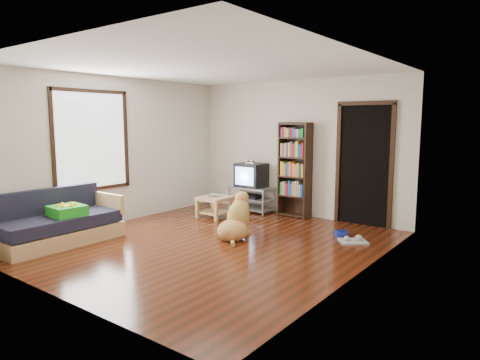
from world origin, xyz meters
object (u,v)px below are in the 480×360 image
Objects in this scene: tv_stand at (251,198)px; coffee_table at (215,203)px; laptop at (214,196)px; grey_rag at (353,242)px; crt_tv at (252,175)px; sofa at (59,226)px; green_cushion at (67,211)px; bookshelf at (295,165)px; dog at (236,221)px; dog_bowl at (341,233)px.

tv_stand reaches higher than coffee_table.
grey_rag is at bearing -25.04° from laptop.
crt_tv reaches higher than laptop.
crt_tv is 0.32× the size of sofa.
grey_rag is (3.42, 2.61, -0.48)m from green_cushion.
bookshelf is (1.16, 1.03, 0.59)m from laptop.
grey_rag is at bearing -0.89° from coffee_table.
laptop reaches higher than coffee_table.
coffee_table is 0.64× the size of dog.
bookshelf is 4.26m from sofa.
grey_rag is at bearing 37.10° from sofa.
crt_tv is (0.21, 0.96, 0.33)m from laptop.
laptop is 0.16× the size of sofa.
grey_rag is 0.22× the size of bookshelf.
dog reaches higher than dog_bowl.
laptop is 0.34× the size of dog.
grey_rag is at bearing 41.87° from green_cushion.
dog_bowl is 4.38m from sofa.
grey_rag is 2.80m from coffee_table.
green_cushion is 2.56m from dog.
laptop is 2.52m from dog_bowl.
crt_tv is 0.68× the size of dog.
tv_stand is at bearing 81.12° from green_cushion.
crt_tv is (-2.57, 0.97, 0.73)m from grey_rag.
dog_bowl is 0.38× the size of crt_tv.
dog reaches higher than green_cushion.
coffee_table is (-2.79, 0.04, 0.27)m from grey_rag.
tv_stand is 0.50× the size of sofa.
crt_tv reaches higher than coffee_table.
green_cushion reaches higher than coffee_table.
tv_stand is (0.21, 0.93, -0.14)m from laptop.
coffee_table is (0.64, 2.65, -0.22)m from green_cushion.
bookshelf reaches higher than laptop.
laptop is 0.32× the size of tv_stand.
coffee_table is at bearing 81.04° from green_cushion.
laptop is at bearing 74.22° from sofa.
green_cushion is at bearing 30.79° from sofa.
green_cushion is 0.26× the size of bookshelf.
laptop reaches higher than grey_rag.
green_cushion is 2.70m from laptop.
tv_stand is 1.55× the size of crt_tv.
crt_tv reaches higher than green_cushion.
crt_tv reaches higher than tv_stand.
crt_tv is at bearing 162.42° from dog_bowl.
green_cushion reaches higher than tv_stand.
green_cushion reaches higher than dog_bowl.
laptop is 0.13m from coffee_table.
grey_rag is (2.79, -0.01, -0.40)m from laptop.
dog is at bearing -61.09° from tv_stand.
sofa is (-3.55, -2.68, 0.25)m from grey_rag.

